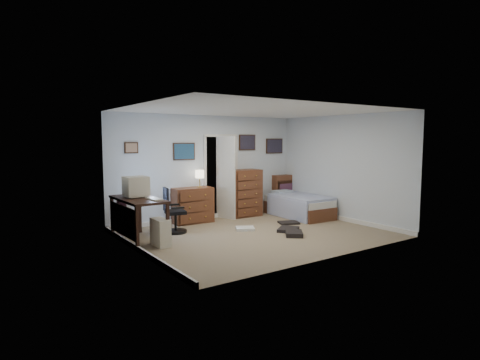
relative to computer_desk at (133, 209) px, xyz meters
name	(u,v)px	position (x,y,z in m)	size (l,w,h in m)	color
floor	(258,235)	(2.30, -0.83, -0.65)	(5.00, 4.00, 0.02)	#827359
computer_desk	(133,209)	(0.00, 0.00, 0.00)	(0.68, 1.44, 0.83)	black
crt_monitor	(136,187)	(0.12, 0.15, 0.39)	(0.43, 0.40, 0.40)	beige
keyboard	(154,199)	(0.28, -0.35, 0.20)	(0.17, 0.44, 0.03)	beige
pc_tower	(160,232)	(0.30, -0.55, -0.39)	(0.23, 0.46, 0.50)	beige
office_chair	(173,215)	(0.92, 0.24, -0.27)	(0.55, 0.55, 0.95)	black
media_stack	(122,218)	(-0.02, 0.61, -0.27)	(0.15, 0.15, 0.73)	maroon
low_dresser	(192,205)	(1.74, 0.94, -0.23)	(0.92, 0.46, 0.82)	brown
table_lamp	(200,175)	(1.94, 0.94, 0.47)	(0.22, 0.22, 0.40)	gold
doorway	(215,176)	(2.65, 1.44, 0.37)	(0.96, 1.12, 2.05)	black
tall_dresser	(244,193)	(3.20, 0.92, -0.05)	(0.80, 0.47, 1.17)	brown
headboard_bookcase	(290,191)	(4.81, 1.03, -0.13)	(1.08, 0.34, 0.96)	brown
bed	(298,205)	(4.28, 0.11, -0.36)	(1.03, 1.82, 0.59)	brown
wall_posters	(228,147)	(2.87, 1.15, 1.11)	(4.38, 0.04, 0.60)	#331E11
floor_clutter	(282,229)	(2.90, -0.90, -0.60)	(1.71, 1.51, 0.09)	black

